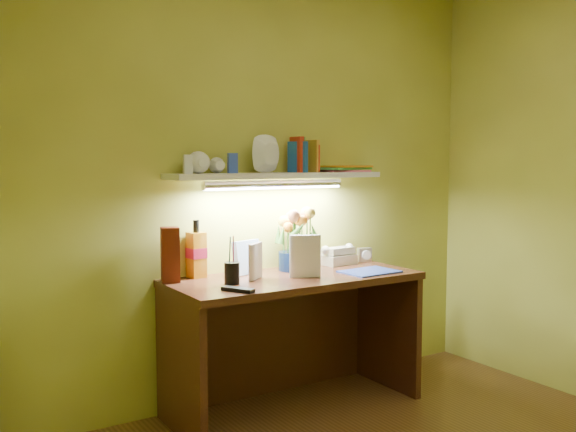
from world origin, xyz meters
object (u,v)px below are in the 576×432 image
object	(u,v)px
desk	(294,342)
desk_clock	(364,255)
whisky_bottle	(196,249)
telephone	(337,254)
flower_bouquet	(297,238)

from	to	relation	value
desk	desk_clock	xyz separation A→B (m)	(0.65, 0.19, 0.42)
desk_clock	whisky_bottle	xyz separation A→B (m)	(-1.12, 0.06, 0.11)
telephone	desk_clock	size ratio (longest dim) A/B	2.37
desk	telephone	size ratio (longest dim) A/B	6.91
flower_bouquet	telephone	size ratio (longest dim) A/B	1.85
telephone	whisky_bottle	xyz separation A→B (m)	(-0.91, 0.06, 0.10)
desk	telephone	distance (m)	0.65
desk_clock	telephone	bearing A→B (deg)	-163.85
flower_bouquet	whisky_bottle	bearing A→B (deg)	170.97
telephone	desk_clock	xyz separation A→B (m)	(0.21, -0.00, -0.02)
desk	flower_bouquet	world-z (taller)	flower_bouquet
desk	whisky_bottle	bearing A→B (deg)	152.40
desk	desk_clock	size ratio (longest dim) A/B	16.37
telephone	flower_bouquet	bearing A→B (deg)	-178.58
telephone	whisky_bottle	bearing A→B (deg)	171.50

